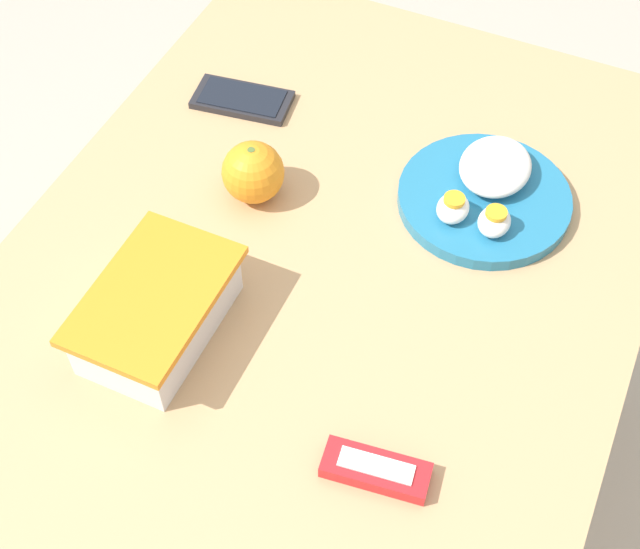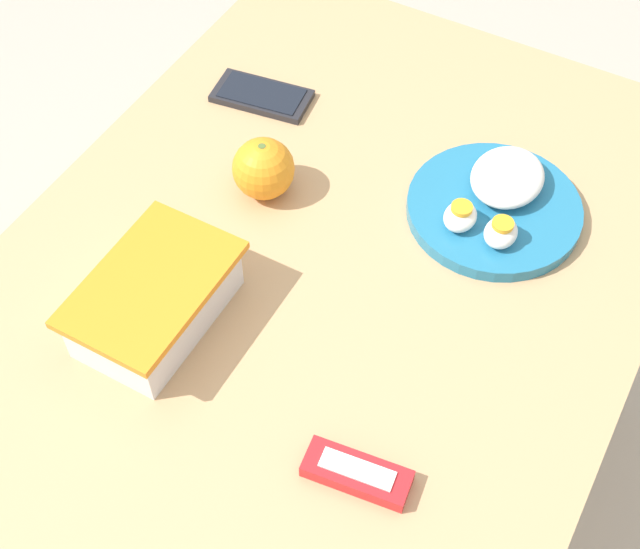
{
  "view_description": "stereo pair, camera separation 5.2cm",
  "coord_description": "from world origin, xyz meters",
  "px_view_note": "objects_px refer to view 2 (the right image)",
  "views": [
    {
      "loc": [
        -0.54,
        -0.28,
        1.56
      ],
      "look_at": [
        0.04,
        -0.01,
        0.73
      ],
      "focal_mm": 50.0,
      "sensor_mm": 36.0,
      "label": 1
    },
    {
      "loc": [
        -0.52,
        -0.32,
        1.56
      ],
      "look_at": [
        0.04,
        -0.01,
        0.73
      ],
      "focal_mm": 50.0,
      "sensor_mm": 36.0,
      "label": 2
    }
  ],
  "objects_px": {
    "candy_bar": "(357,473)",
    "rice_plate": "(496,202)",
    "cell_phone": "(262,96)",
    "orange_fruit": "(263,169)",
    "food_container": "(156,303)"
  },
  "relations": [
    {
      "from": "candy_bar",
      "to": "rice_plate",
      "type": "bearing_deg",
      "value": 2.16
    },
    {
      "from": "cell_phone",
      "to": "candy_bar",
      "type": "bearing_deg",
      "value": -139.19
    },
    {
      "from": "orange_fruit",
      "to": "rice_plate",
      "type": "xyz_separation_m",
      "value": [
        0.11,
        -0.28,
        -0.02
      ]
    },
    {
      "from": "food_container",
      "to": "rice_plate",
      "type": "relative_size",
      "value": 0.91
    },
    {
      "from": "food_container",
      "to": "candy_bar",
      "type": "relative_size",
      "value": 1.73
    },
    {
      "from": "rice_plate",
      "to": "cell_phone",
      "type": "distance_m",
      "value": 0.38
    },
    {
      "from": "cell_phone",
      "to": "orange_fruit",
      "type": "bearing_deg",
      "value": -147.42
    },
    {
      "from": "candy_bar",
      "to": "food_container",
      "type": "bearing_deg",
      "value": 77.55
    },
    {
      "from": "food_container",
      "to": "cell_phone",
      "type": "distance_m",
      "value": 0.4
    },
    {
      "from": "orange_fruit",
      "to": "rice_plate",
      "type": "bearing_deg",
      "value": -68.05
    },
    {
      "from": "food_container",
      "to": "orange_fruit",
      "type": "height_order",
      "value": "orange_fruit"
    },
    {
      "from": "cell_phone",
      "to": "rice_plate",
      "type": "bearing_deg",
      "value": -96.0
    },
    {
      "from": "orange_fruit",
      "to": "candy_bar",
      "type": "bearing_deg",
      "value": -135.68
    },
    {
      "from": "rice_plate",
      "to": "cell_phone",
      "type": "height_order",
      "value": "rice_plate"
    },
    {
      "from": "rice_plate",
      "to": "cell_phone",
      "type": "bearing_deg",
      "value": 84.0
    }
  ]
}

